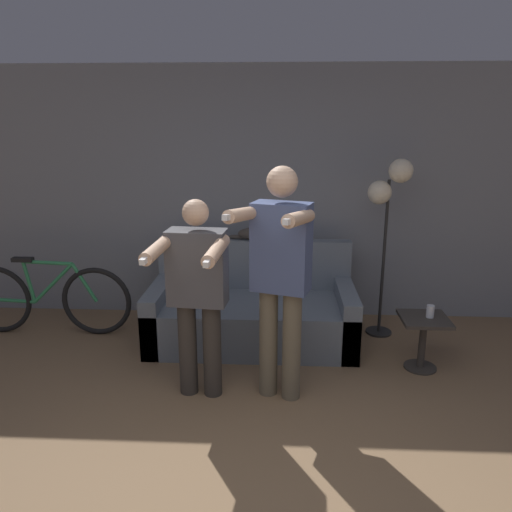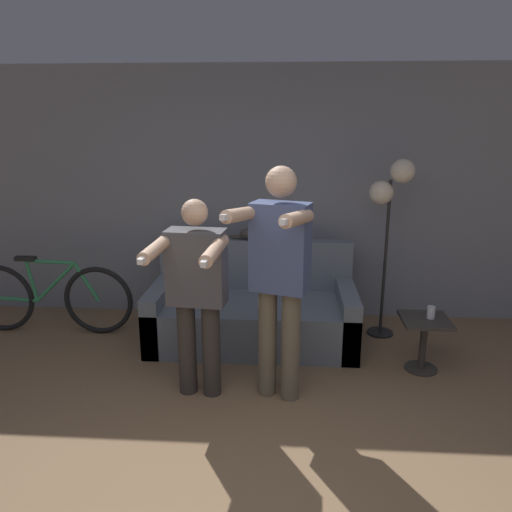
{
  "view_description": "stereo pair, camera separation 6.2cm",
  "coord_description": "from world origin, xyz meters",
  "px_view_note": "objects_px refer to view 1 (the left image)",
  "views": [
    {
      "loc": [
        0.2,
        -2.07,
        2.08
      ],
      "look_at": [
        0.0,
        1.86,
        0.99
      ],
      "focal_mm": 35.0,
      "sensor_mm": 36.0,
      "label": 1
    },
    {
      "loc": [
        0.26,
        -2.07,
        2.08
      ],
      "look_at": [
        0.0,
        1.86,
        0.99
      ],
      "focal_mm": 35.0,
      "sensor_mm": 36.0,
      "label": 2
    }
  ],
  "objects_px": {
    "couch": "(252,313)",
    "floor_lamp": "(389,195)",
    "cup": "(430,311)",
    "bicycle": "(46,299)",
    "cat": "(258,233)",
    "person_left": "(197,288)",
    "person_right": "(280,270)",
    "side_table": "(423,333)"
  },
  "relations": [
    {
      "from": "couch",
      "to": "cup",
      "type": "distance_m",
      "value": 1.61
    },
    {
      "from": "couch",
      "to": "cup",
      "type": "bearing_deg",
      "value": -18.06
    },
    {
      "from": "couch",
      "to": "floor_lamp",
      "type": "distance_m",
      "value": 1.7
    },
    {
      "from": "person_left",
      "to": "cat",
      "type": "distance_m",
      "value": 1.42
    },
    {
      "from": "cat",
      "to": "bicycle",
      "type": "distance_m",
      "value": 2.18
    },
    {
      "from": "person_right",
      "to": "cat",
      "type": "relative_size",
      "value": 3.56
    },
    {
      "from": "person_right",
      "to": "bicycle",
      "type": "bearing_deg",
      "value": 172.62
    },
    {
      "from": "person_left",
      "to": "cat",
      "type": "relative_size",
      "value": 3.08
    },
    {
      "from": "cup",
      "to": "floor_lamp",
      "type": "bearing_deg",
      "value": 109.7
    },
    {
      "from": "person_left",
      "to": "bicycle",
      "type": "relative_size",
      "value": 0.9
    },
    {
      "from": "cat",
      "to": "cup",
      "type": "xyz_separation_m",
      "value": [
        1.48,
        -0.85,
        -0.46
      ]
    },
    {
      "from": "person_left",
      "to": "cup",
      "type": "bearing_deg",
      "value": 20.81
    },
    {
      "from": "cat",
      "to": "bicycle",
      "type": "relative_size",
      "value": 0.29
    },
    {
      "from": "couch",
      "to": "floor_lamp",
      "type": "xyz_separation_m",
      "value": [
        1.26,
        0.22,
        1.11
      ]
    },
    {
      "from": "couch",
      "to": "cup",
      "type": "height_order",
      "value": "couch"
    },
    {
      "from": "person_right",
      "to": "floor_lamp",
      "type": "xyz_separation_m",
      "value": [
        1.0,
        1.23,
        0.37
      ]
    },
    {
      "from": "couch",
      "to": "cat",
      "type": "xyz_separation_m",
      "value": [
        0.03,
        0.35,
        0.7
      ]
    },
    {
      "from": "cat",
      "to": "bicycle",
      "type": "bearing_deg",
      "value": -171.68
    },
    {
      "from": "floor_lamp",
      "to": "side_table",
      "type": "distance_m",
      "value": 1.3
    },
    {
      "from": "cat",
      "to": "floor_lamp",
      "type": "xyz_separation_m",
      "value": [
        1.23,
        -0.13,
        0.41
      ]
    },
    {
      "from": "person_left",
      "to": "cat",
      "type": "bearing_deg",
      "value": 79.64
    },
    {
      "from": "person_left",
      "to": "cup",
      "type": "xyz_separation_m",
      "value": [
        1.87,
        0.52,
        -0.36
      ]
    },
    {
      "from": "person_right",
      "to": "bicycle",
      "type": "xyz_separation_m",
      "value": [
        -2.29,
        1.06,
        -0.66
      ]
    },
    {
      "from": "couch",
      "to": "side_table",
      "type": "relative_size",
      "value": 4.1
    },
    {
      "from": "cup",
      "to": "bicycle",
      "type": "bearing_deg",
      "value": 171.28
    },
    {
      "from": "bicycle",
      "to": "floor_lamp",
      "type": "bearing_deg",
      "value": 2.92
    },
    {
      "from": "side_table",
      "to": "cup",
      "type": "bearing_deg",
      "value": 10.67
    },
    {
      "from": "floor_lamp",
      "to": "cup",
      "type": "xyz_separation_m",
      "value": [
        0.26,
        -0.71,
        -0.87
      ]
    },
    {
      "from": "floor_lamp",
      "to": "bicycle",
      "type": "relative_size",
      "value": 1.02
    },
    {
      "from": "floor_lamp",
      "to": "side_table",
      "type": "relative_size",
      "value": 3.69
    },
    {
      "from": "person_left",
      "to": "cat",
      "type": "height_order",
      "value": "person_left"
    },
    {
      "from": "side_table",
      "to": "cup",
      "type": "relative_size",
      "value": 4.48
    },
    {
      "from": "side_table",
      "to": "person_right",
      "type": "bearing_deg",
      "value": -157.33
    },
    {
      "from": "floor_lamp",
      "to": "bicycle",
      "type": "xyz_separation_m",
      "value": [
        -3.3,
        -0.17,
        -1.03
      ]
    },
    {
      "from": "person_left",
      "to": "side_table",
      "type": "bearing_deg",
      "value": 20.92
    },
    {
      "from": "cat",
      "to": "cup",
      "type": "height_order",
      "value": "cat"
    },
    {
      "from": "person_left",
      "to": "cat",
      "type": "xyz_separation_m",
      "value": [
        0.38,
        1.37,
        0.1
      ]
    },
    {
      "from": "person_left",
      "to": "floor_lamp",
      "type": "relative_size",
      "value": 0.89
    },
    {
      "from": "side_table",
      "to": "bicycle",
      "type": "bearing_deg",
      "value": 171.05
    },
    {
      "from": "person_left",
      "to": "floor_lamp",
      "type": "xyz_separation_m",
      "value": [
        1.61,
        1.23,
        0.51
      ]
    },
    {
      "from": "cup",
      "to": "couch",
      "type": "bearing_deg",
      "value": 161.94
    },
    {
      "from": "person_right",
      "to": "cat",
      "type": "bearing_deg",
      "value": 116.84
    }
  ]
}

